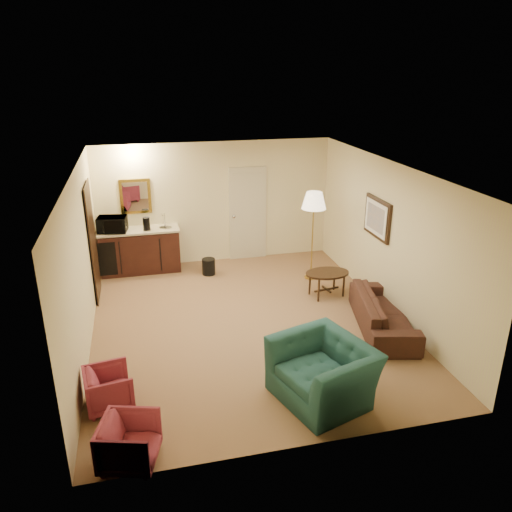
# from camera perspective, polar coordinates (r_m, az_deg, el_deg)

# --- Properties ---
(ground) EXTENTS (6.00, 6.00, 0.00)m
(ground) POSITION_cam_1_polar(r_m,az_deg,el_deg) (8.49, -1.16, -7.61)
(ground) COLOR brown
(ground) RESTS_ON ground
(room_walls) EXTENTS (5.02, 6.01, 2.61)m
(room_walls) POSITION_cam_1_polar(r_m,az_deg,el_deg) (8.52, -3.00, 4.97)
(room_walls) COLOR beige
(room_walls) RESTS_ON ground
(wetbar_cabinet) EXTENTS (1.64, 0.58, 0.92)m
(wetbar_cabinet) POSITION_cam_1_polar(r_m,az_deg,el_deg) (10.64, -13.10, 0.63)
(wetbar_cabinet) COLOR black
(wetbar_cabinet) RESTS_ON ground
(sofa) EXTENTS (1.00, 2.03, 0.76)m
(sofa) POSITION_cam_1_polar(r_m,az_deg,el_deg) (8.42, 14.41, -5.68)
(sofa) COLOR black
(sofa) RESTS_ON ground
(teal_armchair) EXTENTS (1.12, 1.39, 1.05)m
(teal_armchair) POSITION_cam_1_polar(r_m,az_deg,el_deg) (6.55, 7.69, -11.99)
(teal_armchair) COLOR #1C4845
(teal_armchair) RESTS_ON ground
(rose_chair_near) EXTENTS (0.61, 0.64, 0.58)m
(rose_chair_near) POSITION_cam_1_polar(r_m,az_deg,el_deg) (6.74, -16.49, -14.11)
(rose_chair_near) COLOR #912F42
(rose_chair_near) RESTS_ON ground
(rose_chair_far) EXTENTS (0.69, 0.72, 0.60)m
(rose_chair_far) POSITION_cam_1_polar(r_m,az_deg,el_deg) (5.87, -14.29, -19.74)
(rose_chair_far) COLOR #912F42
(rose_chair_far) RESTS_ON ground
(coffee_table) EXTENTS (0.91, 0.69, 0.47)m
(coffee_table) POSITION_cam_1_polar(r_m,az_deg,el_deg) (9.44, 8.09, -3.16)
(coffee_table) COLOR black
(coffee_table) RESTS_ON ground
(floor_lamp) EXTENTS (0.53, 0.53, 1.79)m
(floor_lamp) POSITION_cam_1_polar(r_m,az_deg,el_deg) (9.94, 6.47, 2.29)
(floor_lamp) COLOR #B4953C
(floor_lamp) RESTS_ON ground
(waste_bin) EXTENTS (0.27, 0.27, 0.34)m
(waste_bin) POSITION_cam_1_polar(r_m,az_deg,el_deg) (10.35, -5.43, -1.21)
(waste_bin) COLOR black
(waste_bin) RESTS_ON ground
(microwave) EXTENTS (0.61, 0.40, 0.38)m
(microwave) POSITION_cam_1_polar(r_m,az_deg,el_deg) (10.41, -16.14, 3.68)
(microwave) COLOR black
(microwave) RESTS_ON wetbar_cabinet
(coffee_maker) EXTENTS (0.16, 0.16, 0.26)m
(coffee_maker) POSITION_cam_1_polar(r_m,az_deg,el_deg) (10.36, -12.41, 3.61)
(coffee_maker) COLOR black
(coffee_maker) RESTS_ON wetbar_cabinet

